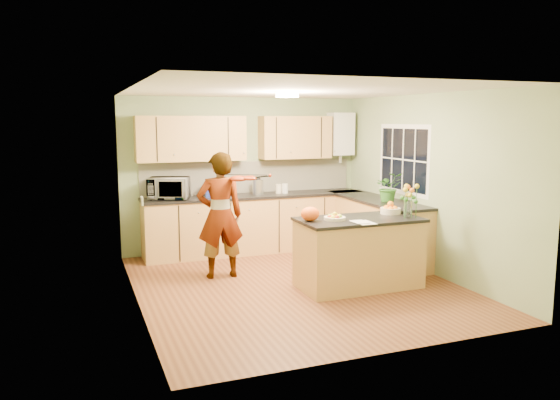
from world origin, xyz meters
name	(u,v)px	position (x,y,z in m)	size (l,w,h in m)	color
floor	(295,285)	(0.00, 0.00, 0.00)	(4.50, 4.50, 0.00)	#5D2F1A
ceiling	(296,90)	(0.00, 0.00, 2.50)	(4.00, 4.50, 0.02)	silver
wall_back	(244,174)	(0.00, 2.25, 1.25)	(4.00, 0.02, 2.50)	gray
wall_front	(392,220)	(0.00, -2.25, 1.25)	(4.00, 0.02, 2.50)	gray
wall_left	(134,198)	(-2.00, 0.00, 1.25)	(0.02, 4.50, 2.50)	gray
wall_right	(427,184)	(2.00, 0.00, 1.25)	(0.02, 4.50, 2.50)	gray
back_counter	(255,223)	(0.10, 1.95, 0.47)	(3.64, 0.62, 0.94)	#B88C49
right_counter	(376,229)	(1.70, 0.85, 0.47)	(0.62, 2.24, 0.94)	#B88C49
splashback	(250,177)	(0.10, 2.23, 1.20)	(3.60, 0.02, 0.52)	white
upper_cabinets	(236,138)	(-0.18, 2.08, 1.85)	(3.20, 0.34, 0.70)	#B88C49
boiler	(341,134)	(1.70, 2.09, 1.90)	(0.40, 0.30, 0.86)	silver
window_right	(403,160)	(1.99, 0.60, 1.55)	(0.01, 1.30, 1.05)	silver
light_switch	(142,201)	(-1.99, -0.60, 1.30)	(0.02, 0.09, 0.09)	silver
ceiling_lamp	(287,95)	(0.00, 0.30, 2.46)	(0.30, 0.30, 0.07)	#FFEABF
peninsula_island	(359,253)	(0.74, -0.35, 0.45)	(1.57, 0.80, 0.90)	#B88C49
fruit_dish	(335,217)	(0.39, -0.35, 0.94)	(0.27, 0.27, 0.09)	beige
orange_bowl	(390,209)	(1.29, -0.20, 0.97)	(0.27, 0.27, 0.16)	beige
flower_vase	(408,193)	(1.34, -0.53, 1.21)	(0.26, 0.26, 0.47)	silver
orange_bag	(310,214)	(0.07, -0.30, 0.99)	(0.24, 0.20, 0.18)	#FA5814
papers	(364,222)	(0.64, -0.65, 0.91)	(0.21, 0.28, 0.01)	silver
violinist	(220,215)	(-0.81, 0.72, 0.86)	(0.63, 0.41, 1.72)	tan
violin	(238,179)	(-0.61, 0.50, 1.37)	(0.59, 0.23, 0.12)	#561A05
microwave	(169,188)	(-1.29, 1.95, 1.11)	(0.60, 0.40, 0.33)	silver
blue_box	(216,189)	(-0.55, 1.94, 1.06)	(0.30, 0.22, 0.24)	navy
kettle	(258,186)	(0.16, 1.98, 1.07)	(0.18, 0.18, 0.33)	silver
jar_cream	(279,189)	(0.51, 1.97, 1.02)	(0.10, 0.10, 0.15)	beige
jar_white	(285,188)	(0.61, 1.94, 1.02)	(0.10, 0.10, 0.16)	silver
potted_plant	(389,187)	(1.70, 0.51, 1.16)	(0.39, 0.34, 0.44)	#306B23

